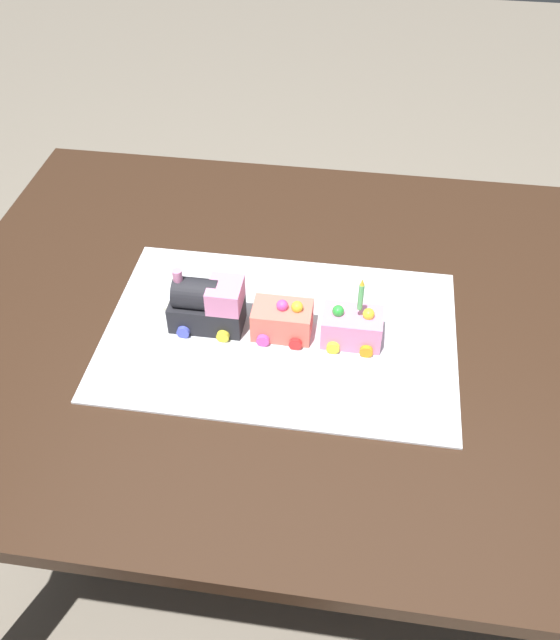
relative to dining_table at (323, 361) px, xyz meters
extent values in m
plane|color=gray|center=(0.00, 0.00, -0.63)|extent=(8.00, 8.00, 0.00)
cube|color=#382316|center=(0.00, 0.00, 0.09)|extent=(1.40, 1.00, 0.03)
cube|color=#382316|center=(-0.64, 0.44, -0.28)|extent=(0.07, 0.07, 0.71)
cube|color=silver|center=(-0.07, -0.05, 0.11)|extent=(0.60, 0.40, 0.00)
cube|color=#232328|center=(-0.20, -0.05, 0.14)|extent=(0.12, 0.06, 0.05)
cylinder|color=#232328|center=(-0.22, -0.05, 0.18)|extent=(0.07, 0.05, 0.05)
cube|color=pink|center=(-0.17, -0.05, 0.18)|extent=(0.06, 0.06, 0.04)
cylinder|color=pink|center=(-0.24, -0.05, 0.21)|extent=(0.02, 0.02, 0.03)
sphere|color=#F4EFCC|center=(-0.27, -0.05, 0.14)|extent=(0.02, 0.02, 0.02)
cylinder|color=#4C59D8|center=(-0.24, -0.08, 0.12)|extent=(0.02, 0.01, 0.02)
cylinder|color=yellow|center=(-0.17, -0.08, 0.12)|extent=(0.02, 0.01, 0.02)
cylinder|color=#4C59D8|center=(-0.24, -0.01, 0.12)|extent=(0.02, 0.01, 0.02)
cylinder|color=#4C59D8|center=(-0.17, -0.01, 0.12)|extent=(0.02, 0.01, 0.02)
cube|color=#F27260|center=(-0.07, -0.05, 0.14)|extent=(0.10, 0.06, 0.06)
cylinder|color=#D84CB2|center=(-0.10, -0.08, 0.12)|extent=(0.02, 0.01, 0.02)
cylinder|color=red|center=(-0.04, -0.08, 0.12)|extent=(0.02, 0.01, 0.02)
cylinder|color=#D84CB2|center=(-0.10, -0.01, 0.12)|extent=(0.02, 0.01, 0.02)
cylinder|color=yellow|center=(-0.04, -0.01, 0.12)|extent=(0.02, 0.01, 0.02)
sphere|color=yellow|center=(-0.05, -0.05, 0.17)|extent=(0.02, 0.02, 0.02)
sphere|color=#D84CB2|center=(-0.07, -0.05, 0.17)|extent=(0.02, 0.02, 0.02)
cube|color=pink|center=(0.05, -0.05, 0.14)|extent=(0.10, 0.06, 0.06)
cylinder|color=yellow|center=(0.02, -0.08, 0.12)|extent=(0.02, 0.01, 0.02)
cylinder|color=orange|center=(0.07, -0.08, 0.12)|extent=(0.02, 0.01, 0.02)
cylinder|color=yellow|center=(0.02, -0.01, 0.12)|extent=(0.02, 0.01, 0.02)
cylinder|color=#D84CB2|center=(0.07, -0.01, 0.12)|extent=(0.02, 0.01, 0.02)
sphere|color=green|center=(0.02, -0.05, 0.17)|extent=(0.02, 0.02, 0.02)
sphere|color=yellow|center=(0.07, -0.05, 0.17)|extent=(0.02, 0.02, 0.02)
cylinder|color=#66D872|center=(0.06, -0.05, 0.21)|extent=(0.01, 0.01, 0.05)
cone|color=yellow|center=(0.06, -0.05, 0.24)|extent=(0.01, 0.01, 0.01)
camera|label=1|loc=(0.05, -0.87, 0.93)|focal=38.21mm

